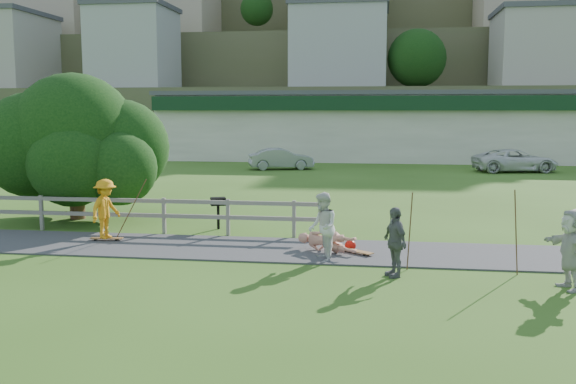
# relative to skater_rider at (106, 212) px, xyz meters

# --- Properties ---
(ground) EXTENTS (260.00, 260.00, 0.00)m
(ground) POSITION_rel_skater_rider_xyz_m (3.23, -1.89, -0.85)
(ground) COLOR #365D1A
(ground) RESTS_ON ground
(path) EXTENTS (34.00, 3.00, 0.04)m
(path) POSITION_rel_skater_rider_xyz_m (3.23, -0.39, -0.83)
(path) COLOR #3A3A3D
(path) RESTS_ON ground
(fence) EXTENTS (15.05, 0.10, 1.10)m
(fence) POSITION_rel_skater_rider_xyz_m (-1.38, 1.41, -0.13)
(fence) COLOR slate
(fence) RESTS_ON ground
(strip_mall) EXTENTS (32.50, 10.75, 5.10)m
(strip_mall) POSITION_rel_skater_rider_xyz_m (7.23, 33.05, 1.73)
(strip_mall) COLOR beige
(strip_mall) RESTS_ON ground
(hillside) EXTENTS (220.00, 67.00, 47.50)m
(hillside) POSITION_rel_skater_rider_xyz_m (3.23, 89.42, 13.56)
(hillside) COLOR #585F38
(hillside) RESTS_ON ground
(skater_rider) EXTENTS (0.91, 1.23, 1.70)m
(skater_rider) POSITION_rel_skater_rider_xyz_m (0.00, 0.00, 0.00)
(skater_rider) COLOR orange
(skater_rider) RESTS_ON ground
(skater_fallen) EXTENTS (1.20, 1.69, 0.62)m
(skater_fallen) POSITION_rel_skater_rider_xyz_m (6.38, -0.55, -0.54)
(skater_fallen) COLOR tan
(skater_fallen) RESTS_ON ground
(spectator_a) EXTENTS (0.85, 0.98, 1.73)m
(spectator_a) POSITION_rel_skater_rider_xyz_m (6.35, -1.50, 0.02)
(spectator_a) COLOR silver
(spectator_a) RESTS_ON ground
(spectator_b) EXTENTS (0.76, 1.01, 1.59)m
(spectator_b) POSITION_rel_skater_rider_xyz_m (8.09, -2.70, -0.05)
(spectator_b) COLOR slate
(spectator_b) RESTS_ON ground
(spectator_d) EXTENTS (0.81, 1.66, 1.72)m
(spectator_d) POSITION_rel_skater_rider_xyz_m (11.73, -3.23, 0.01)
(spectator_d) COLOR #B9B9B5
(spectator_d) RESTS_ON ground
(car_silver) EXTENTS (4.31, 2.54, 1.34)m
(car_silver) POSITION_rel_skater_rider_xyz_m (1.45, 22.82, -0.18)
(car_silver) COLOR gray
(car_silver) RESTS_ON ground
(car_white) EXTENTS (5.34, 3.24, 1.38)m
(car_white) POSITION_rel_skater_rider_xyz_m (15.76, 23.26, -0.16)
(car_white) COLOR silver
(car_white) RESTS_ON ground
(tree) EXTENTS (6.86, 6.86, 4.12)m
(tree) POSITION_rel_skater_rider_xyz_m (-2.65, 3.57, 1.21)
(tree) COLOR black
(tree) RESTS_ON ground
(bbq) EXTENTS (0.56, 0.50, 1.01)m
(bbq) POSITION_rel_skater_rider_xyz_m (2.68, 2.38, -0.35)
(bbq) COLOR black
(bbq) RESTS_ON ground
(longboard_rider) EXTENTS (0.94, 0.34, 0.10)m
(longboard_rider) POSITION_rel_skater_rider_xyz_m (0.00, 0.00, -0.80)
(longboard_rider) COLOR #935B30
(longboard_rider) RESTS_ON ground
(longboard_fallen) EXTENTS (0.90, 0.77, 0.11)m
(longboard_fallen) POSITION_rel_skater_rider_xyz_m (7.18, -0.65, -0.80)
(longboard_fallen) COLOR #935B30
(longboard_fallen) RESTS_ON ground
(helmet) EXTENTS (0.31, 0.31, 0.31)m
(helmet) POSITION_rel_skater_rider_xyz_m (6.98, -0.20, -0.70)
(helmet) COLOR red
(helmet) RESTS_ON ground
(pole_rider) EXTENTS (0.03, 0.03, 2.03)m
(pole_rider) POSITION_rel_skater_rider_xyz_m (0.60, 0.40, 0.16)
(pole_rider) COLOR brown
(pole_rider) RESTS_ON ground
(pole_spec_left) EXTENTS (0.03, 0.03, 1.85)m
(pole_spec_left) POSITION_rel_skater_rider_xyz_m (8.45, -2.04, 0.07)
(pole_spec_left) COLOR brown
(pole_spec_left) RESTS_ON ground
(pole_spec_right) EXTENTS (0.03, 0.03, 1.97)m
(pole_spec_right) POSITION_rel_skater_rider_xyz_m (10.82, -2.15, 0.13)
(pole_spec_right) COLOR brown
(pole_spec_right) RESTS_ON ground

